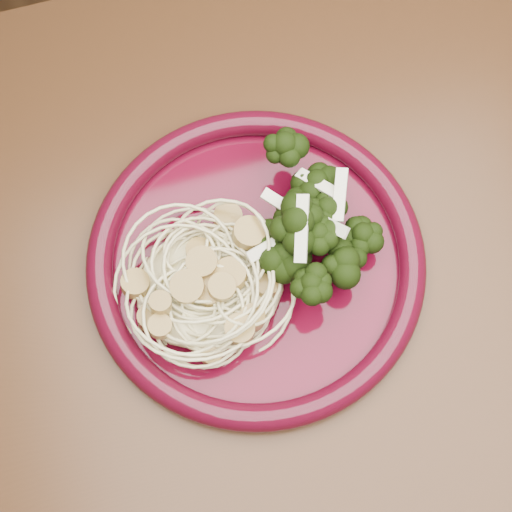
% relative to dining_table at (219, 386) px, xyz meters
% --- Properties ---
extents(dining_table, '(1.20, 0.80, 0.75)m').
position_rel_dining_table_xyz_m(dining_table, '(0.00, 0.00, 0.00)').
color(dining_table, '#472814').
rests_on(dining_table, ground).
extents(dinner_plate, '(0.35, 0.35, 0.02)m').
position_rel_dining_table_xyz_m(dinner_plate, '(0.06, 0.07, 0.11)').
color(dinner_plate, '#460515').
rests_on(dinner_plate, dining_table).
extents(spaghetti_pile, '(0.15, 0.14, 0.03)m').
position_rel_dining_table_xyz_m(spaghetti_pile, '(0.01, 0.06, 0.12)').
color(spaghetti_pile, beige).
rests_on(spaghetti_pile, dinner_plate).
extents(scallop_cluster, '(0.16, 0.16, 0.04)m').
position_rel_dining_table_xyz_m(scallop_cluster, '(0.01, 0.06, 0.15)').
color(scallop_cluster, '#AD8F4B').
rests_on(scallop_cluster, spaghetti_pile).
extents(broccoli_pile, '(0.12, 0.17, 0.05)m').
position_rel_dining_table_xyz_m(broccoli_pile, '(0.11, 0.09, 0.13)').
color(broccoli_pile, black).
rests_on(broccoli_pile, dinner_plate).
extents(onion_garnish, '(0.09, 0.11, 0.05)m').
position_rel_dining_table_xyz_m(onion_garnish, '(0.11, 0.09, 0.16)').
color(onion_garnish, white).
rests_on(onion_garnish, broccoli_pile).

